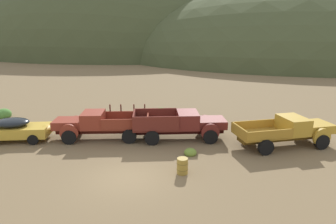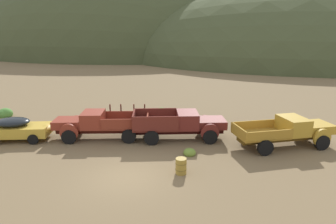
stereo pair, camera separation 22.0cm
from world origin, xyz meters
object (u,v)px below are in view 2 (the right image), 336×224
truck_rust_red (95,124)px  truck_mustard (291,131)px  car_faded_yellow (19,128)px  oil_drum_by_truck (181,166)px  truck_oxblood (185,124)px

truck_rust_red → truck_mustard: (12.99, -0.45, -0.01)m
car_faded_yellow → oil_drum_by_truck: car_faded_yellow is taller
car_faded_yellow → truck_mustard: 18.04m
truck_mustard → truck_oxblood: bearing=156.9°
truck_rust_red → truck_mustard: truck_rust_red is taller
car_faded_yellow → truck_mustard: truck_mustard is taller
car_faded_yellow → truck_rust_red: 5.10m
truck_rust_red → oil_drum_by_truck: truck_rust_red is taller
truck_rust_red → oil_drum_by_truck: 7.76m
truck_rust_red → truck_mustard: 13.00m
truck_rust_red → truck_oxblood: truck_rust_red is taller
truck_oxblood → truck_mustard: (6.83, -0.80, -0.02)m
truck_mustard → car_faded_yellow: bearing=164.3°
oil_drum_by_truck → truck_rust_red: bearing=141.2°
car_faded_yellow → truck_oxblood: bearing=-2.5°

